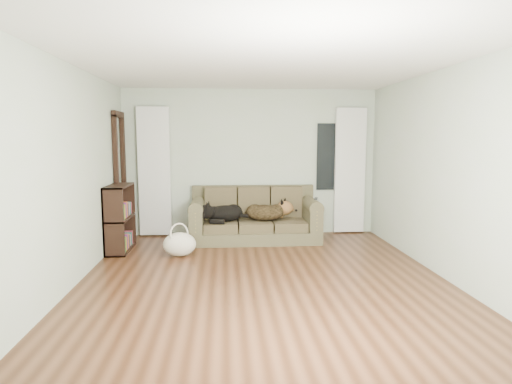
{
  "coord_description": "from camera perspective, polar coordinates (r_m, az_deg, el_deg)",
  "views": [
    {
      "loc": [
        -0.47,
        -5.17,
        1.74
      ],
      "look_at": [
        0.03,
        1.6,
        0.88
      ],
      "focal_mm": 30.0,
      "sensor_mm": 36.0,
      "label": 1
    }
  ],
  "objects": [
    {
      "name": "sofa",
      "position": [
        7.28,
        -0.17,
        -2.98
      ],
      "size": [
        2.16,
        0.93,
        0.88
      ],
      "primitive_type": "cube",
      "color": "brown",
      "rests_on": "floor"
    },
    {
      "name": "floor",
      "position": [
        5.48,
        0.94,
        -11.3
      ],
      "size": [
        5.0,
        5.0,
        0.0
      ],
      "primitive_type": "plane",
      "color": "#391F10",
      "rests_on": "ground"
    },
    {
      "name": "wall_back",
      "position": [
        7.7,
        -0.72,
        3.95
      ],
      "size": [
        4.5,
        0.04,
        2.6
      ],
      "primitive_type": "cube",
      "color": "#A2B898",
      "rests_on": "ground"
    },
    {
      "name": "wall_right",
      "position": [
        5.86,
        23.46,
        2.32
      ],
      "size": [
        0.04,
        5.0,
        2.6
      ],
      "primitive_type": "cube",
      "color": "#A2B898",
      "rests_on": "ground"
    },
    {
      "name": "dog_shepherd",
      "position": [
        7.26,
        1.48,
        -2.69
      ],
      "size": [
        0.76,
        0.61,
        0.3
      ],
      "primitive_type": "ellipsoid",
      "rotation": [
        0.0,
        0.0,
        2.93
      ],
      "color": "black",
      "rests_on": "sofa"
    },
    {
      "name": "dog_black_lab",
      "position": [
        7.19,
        -4.49,
        -2.89
      ],
      "size": [
        0.72,
        0.57,
        0.27
      ],
      "primitive_type": "ellipsoid",
      "rotation": [
        0.0,
        0.0,
        0.21
      ],
      "color": "black",
      "rests_on": "sofa"
    },
    {
      "name": "tv_remote",
      "position": [
        7.23,
        7.99,
        -0.87
      ],
      "size": [
        0.1,
        0.18,
        0.02
      ],
      "primitive_type": "cube",
      "rotation": [
        0.0,
        0.0,
        -0.28
      ],
      "color": "black",
      "rests_on": "sofa"
    },
    {
      "name": "curtain_left",
      "position": [
        7.71,
        -13.4,
        2.64
      ],
      "size": [
        0.55,
        0.08,
        2.25
      ],
      "primitive_type": "cube",
      "color": "white",
      "rests_on": "ground"
    },
    {
      "name": "curtain_right",
      "position": [
        7.95,
        12.4,
        2.8
      ],
      "size": [
        0.55,
        0.08,
        2.25
      ],
      "primitive_type": "cube",
      "color": "white",
      "rests_on": "ground"
    },
    {
      "name": "door_casing",
      "position": [
        7.46,
        -17.62,
        1.58
      ],
      "size": [
        0.07,
        0.6,
        2.1
      ],
      "primitive_type": "cube",
      "color": "black",
      "rests_on": "ground"
    },
    {
      "name": "tote_bag",
      "position": [
        6.47,
        -10.16,
        -7.03
      ],
      "size": [
        0.6,
        0.54,
        0.35
      ],
      "primitive_type": "ellipsoid",
      "rotation": [
        0.0,
        0.0,
        0.41
      ],
      "color": "beige",
      "rests_on": "floor"
    },
    {
      "name": "bookshelf",
      "position": [
        6.93,
        -17.69,
        -3.42
      ],
      "size": [
        0.35,
        0.84,
        1.02
      ],
      "primitive_type": "cube",
      "rotation": [
        0.0,
        0.0,
        0.06
      ],
      "color": "black",
      "rests_on": "floor"
    },
    {
      "name": "wall_left",
      "position": [
        5.49,
        -23.15,
        2.04
      ],
      "size": [
        0.04,
        5.0,
        2.6
      ],
      "primitive_type": "cube",
      "color": "#A2B898",
      "rests_on": "ground"
    },
    {
      "name": "ceiling",
      "position": [
        5.26,
        1.0,
        16.63
      ],
      "size": [
        5.0,
        5.0,
        0.0
      ],
      "primitive_type": "plane",
      "color": "white",
      "rests_on": "ground"
    },
    {
      "name": "window_pane",
      "position": [
        7.89,
        9.9,
        4.65
      ],
      "size": [
        0.5,
        0.03,
        1.2
      ],
      "primitive_type": "cube",
      "color": "black",
      "rests_on": "wall_back"
    }
  ]
}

